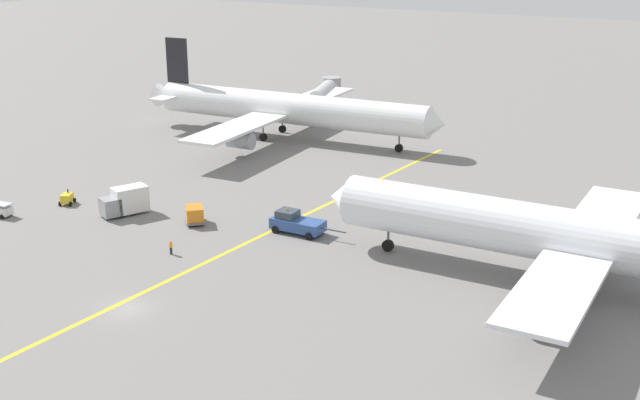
# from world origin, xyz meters

# --- Properties ---
(ground_plane) EXTENTS (600.00, 600.00, 0.00)m
(ground_plane) POSITION_xyz_m (0.00, 0.00, 0.00)
(ground_plane) COLOR slate
(taxiway_stripe) EXTENTS (10.03, 119.66, 0.01)m
(taxiway_stripe) POSITION_xyz_m (-0.61, 10.00, 0.00)
(taxiway_stripe) COLOR yellow
(taxiway_stripe) RESTS_ON ground
(airliner_at_gate_left) EXTENTS (55.11, 49.75, 15.91)m
(airliner_at_gate_left) POSITION_xyz_m (-21.59, 63.96, 5.18)
(airliner_at_gate_left) COLOR white
(airliner_at_gate_left) RESTS_ON ground
(airliner_being_pushed) EXTENTS (51.80, 41.23, 16.96)m
(airliner_being_pushed) POSITION_xyz_m (34.23, 25.51, 5.19)
(airliner_being_pushed) COLOR white
(airliner_being_pushed) RESTS_ON ground
(pushback_tug) EXTENTS (9.56, 3.10, 2.90)m
(pushback_tug) POSITION_xyz_m (3.38, 25.33, 1.23)
(pushback_tug) COLOR #2D4C8C
(pushback_tug) RESTS_ON ground
(gse_container_dolly_flat) EXTENTS (3.78, 3.85, 2.15)m
(gse_container_dolly_flat) POSITION_xyz_m (-8.99, 21.93, 1.17)
(gse_container_dolly_flat) COLOR slate
(gse_container_dolly_flat) RESTS_ON ground
(gse_gpu_cart_small) EXTENTS (2.34, 2.58, 1.90)m
(gse_gpu_cart_small) POSITION_xyz_m (-28.06, 19.62, 0.79)
(gse_gpu_cart_small) COLOR gold
(gse_gpu_cart_small) RESTS_ON ground
(gse_baggage_cart_trailing) EXTENTS (2.89, 1.88, 1.71)m
(gse_baggage_cart_trailing) POSITION_xyz_m (-31.60, 12.12, 0.86)
(gse_baggage_cart_trailing) COLOR silver
(gse_baggage_cart_trailing) RESTS_ON ground
(gse_catering_truck_tall) EXTENTS (4.63, 6.31, 3.50)m
(gse_catering_truck_tall) POSITION_xyz_m (-18.61, 20.31, 1.76)
(gse_catering_truck_tall) COLOR gray
(gse_catering_truck_tall) RESTS_ON ground
(ground_crew_ramp_agent_by_cones) EXTENTS (0.49, 0.36, 1.62)m
(ground_crew_ramp_agent_by_cones) POSITION_xyz_m (-5.15, 12.76, 0.84)
(ground_crew_ramp_agent_by_cones) COLOR black
(ground_crew_ramp_agent_by_cones) RESTS_ON ground
(jet_bridge) EXTENTS (7.56, 15.97, 5.92)m
(jet_bridge) POSITION_xyz_m (-26.73, 86.71, 4.14)
(jet_bridge) COLOR #B7B7BC
(jet_bridge) RESTS_ON ground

